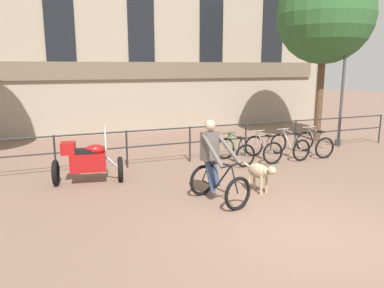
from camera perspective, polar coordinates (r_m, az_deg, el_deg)
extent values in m
plane|color=#7A5B4C|center=(6.83, 16.14, -12.74)|extent=(60.00, 60.00, 0.00)
cylinder|color=#232326|center=(10.31, -20.15, -1.59)|extent=(0.05, 0.05, 1.05)
cylinder|color=#232326|center=(10.51, -9.90, -0.79)|extent=(0.05, 0.05, 1.05)
cylinder|color=#232326|center=(11.03, -0.33, -0.02)|extent=(0.05, 0.05, 1.05)
cylinder|color=#232326|center=(11.82, 8.17, 0.67)|extent=(0.05, 0.05, 1.05)
cylinder|color=#232326|center=(12.85, 15.46, 1.24)|extent=(0.05, 0.05, 1.05)
cylinder|color=#232326|center=(14.05, 21.59, 1.71)|extent=(0.05, 0.05, 1.05)
cylinder|color=#232326|center=(15.38, 26.71, 2.09)|extent=(0.05, 0.05, 1.05)
cylinder|color=#232326|center=(10.94, -0.33, 2.52)|extent=(15.00, 0.04, 0.04)
cylinder|color=#232326|center=(11.02, -0.33, 0.25)|extent=(15.00, 0.04, 0.04)
cube|color=gray|center=(16.53, -8.17, 20.41)|extent=(18.00, 0.60, 10.58)
cube|color=brown|center=(15.99, -7.57, 11.04)|extent=(17.10, 0.12, 0.70)
torus|color=black|center=(7.42, 6.99, -7.51)|extent=(0.67, 0.25, 0.68)
torus|color=black|center=(8.20, 1.60, -5.54)|extent=(0.67, 0.25, 0.68)
cylinder|color=black|center=(7.65, 4.78, -5.01)|extent=(0.17, 0.48, 0.60)
cylinder|color=black|center=(7.89, 3.17, -4.71)|extent=(0.10, 0.23, 0.52)
cylinder|color=black|center=(7.65, 4.32, -3.02)|extent=(0.21, 0.65, 0.10)
cylinder|color=black|center=(8.05, 2.59, -6.08)|extent=(0.15, 0.43, 0.08)
cylinder|color=black|center=(8.05, 2.15, -4.18)|extent=(0.10, 0.26, 0.47)
cylinder|color=black|center=(7.41, 6.50, -5.40)|extent=(0.09, 0.22, 0.54)
cylinder|color=black|center=(7.41, 6.02, -3.27)|extent=(0.47, 0.16, 0.03)
cube|color=black|center=(7.89, 2.73, -2.63)|extent=(0.18, 0.26, 0.05)
cube|color=#56514C|center=(7.82, 2.75, -0.29)|extent=(0.41, 0.31, 0.60)
sphere|color=tan|center=(7.74, 2.78, 2.90)|extent=(0.22, 0.22, 0.22)
cylinder|color=#56514C|center=(7.44, 3.15, -1.02)|extent=(0.21, 0.72, 0.60)
cylinder|color=#56514C|center=(7.72, 5.52, -0.60)|extent=(0.33, 0.69, 0.60)
cylinder|color=navy|center=(7.86, 2.78, -4.98)|extent=(0.21, 0.32, 0.69)
cylinder|color=navy|center=(7.93, 3.56, -4.38)|extent=(0.16, 0.32, 0.58)
ellipsoid|color=tan|center=(8.49, 10.04, -4.03)|extent=(0.43, 0.61, 0.33)
cylinder|color=tan|center=(8.34, 11.20, -4.18)|extent=(0.22, 0.22, 0.18)
sphere|color=tan|center=(8.23, 12.06, -3.97)|extent=(0.18, 0.18, 0.18)
cone|color=tan|center=(8.19, 12.50, -4.19)|extent=(0.13, 0.14, 0.10)
cylinder|color=tan|center=(8.68, 8.39, -3.17)|extent=(0.11, 0.20, 0.12)
cylinder|color=tan|center=(8.39, 10.49, -6.23)|extent=(0.06, 0.06, 0.43)
cylinder|color=tan|center=(8.53, 11.28, -5.98)|extent=(0.06, 0.06, 0.43)
cylinder|color=tan|center=(8.62, 8.68, -5.69)|extent=(0.06, 0.06, 0.43)
cylinder|color=tan|center=(8.74, 9.47, -5.46)|extent=(0.06, 0.06, 0.43)
torus|color=black|center=(9.35, -10.86, -3.77)|extent=(0.22, 0.63, 0.62)
torus|color=black|center=(9.45, -20.07, -4.12)|extent=(0.22, 0.63, 0.62)
cube|color=maroon|center=(9.31, -15.56, -2.65)|extent=(0.88, 0.53, 0.44)
ellipsoid|color=maroon|center=(9.23, -14.51, -0.80)|extent=(0.53, 0.39, 0.24)
cube|color=black|center=(9.26, -16.29, -1.06)|extent=(0.60, 0.39, 0.10)
cylinder|color=#B2B2B7|center=(9.30, -12.08, -2.72)|extent=(0.43, 0.13, 0.41)
cube|color=silver|center=(9.17, -13.04, 0.91)|extent=(0.10, 0.44, 0.50)
cube|color=maroon|center=(9.27, -18.37, -0.60)|extent=(0.37, 0.41, 0.28)
torus|color=black|center=(11.40, 5.09, -0.68)|extent=(0.66, 0.12, 0.66)
torus|color=black|center=(10.55, 8.12, -1.78)|extent=(0.66, 0.12, 0.66)
cylinder|color=#194C2D|center=(11.01, 6.24, 0.08)|extent=(0.08, 0.47, 0.58)
cylinder|color=#194C2D|center=(10.76, 7.16, -0.39)|extent=(0.05, 0.22, 0.51)
cylinder|color=#194C2D|center=(10.89, 6.54, 1.27)|extent=(0.09, 0.63, 0.10)
cylinder|color=#194C2D|center=(10.72, 7.47, -1.67)|extent=(0.07, 0.42, 0.07)
cylinder|color=#194C2D|center=(10.59, 7.79, -0.48)|extent=(0.05, 0.25, 0.46)
cylinder|color=#194C2D|center=(11.27, 5.37, 0.50)|extent=(0.05, 0.21, 0.52)
cylinder|color=#194C2D|center=(11.14, 5.66, 1.70)|extent=(0.48, 0.07, 0.03)
cube|color=black|center=(10.63, 7.48, 0.92)|extent=(0.14, 0.25, 0.05)
torus|color=black|center=(11.87, 9.41, -0.29)|extent=(0.66, 0.06, 0.66)
torus|color=black|center=(11.01, 12.20, -1.35)|extent=(0.66, 0.06, 0.66)
cylinder|color=#9E998E|center=(11.49, 10.50, 0.44)|extent=(0.03, 0.47, 0.58)
cylinder|color=#9E998E|center=(11.23, 11.33, -0.02)|extent=(0.03, 0.22, 0.51)
cylinder|color=#9E998E|center=(11.36, 10.79, 1.58)|extent=(0.03, 0.63, 0.10)
cylinder|color=#9E998E|center=(11.18, 11.61, -1.25)|extent=(0.03, 0.42, 0.07)
cylinder|color=#9E998E|center=(11.06, 11.92, -0.10)|extent=(0.02, 0.25, 0.46)
cylinder|color=#9E998E|center=(11.74, 9.69, 0.84)|extent=(0.03, 0.21, 0.52)
cylinder|color=#9E998E|center=(11.62, 9.97, 2.00)|extent=(0.48, 0.03, 0.03)
cube|color=black|center=(11.10, 11.65, 1.24)|extent=(0.12, 0.24, 0.05)
torus|color=black|center=(12.35, 13.01, 0.04)|extent=(0.66, 0.12, 0.66)
torus|color=black|center=(11.59, 16.33, -0.91)|extent=(0.66, 0.12, 0.66)
cylinder|color=#9E998E|center=(12.01, 14.31, 0.76)|extent=(0.08, 0.47, 0.58)
cylinder|color=#9E998E|center=(11.78, 15.30, 0.34)|extent=(0.05, 0.22, 0.51)
cylinder|color=#9E998E|center=(11.89, 14.67, 1.85)|extent=(0.09, 0.63, 0.10)
cylinder|color=#9E998E|center=(11.74, 15.62, -0.83)|extent=(0.07, 0.42, 0.07)
cylinder|color=#9E998E|center=(11.63, 16.00, 0.27)|extent=(0.05, 0.25, 0.46)
cylinder|color=#9E998E|center=(12.23, 13.34, 1.13)|extent=(0.05, 0.21, 0.52)
cylinder|color=#9E998E|center=(12.12, 13.69, 2.24)|extent=(0.48, 0.07, 0.03)
cube|color=black|center=(11.67, 15.68, 1.54)|extent=(0.14, 0.25, 0.05)
torus|color=black|center=(12.97, 16.81, 0.38)|extent=(0.66, 0.11, 0.66)
torus|color=black|center=(12.13, 19.54, -0.56)|extent=(0.66, 0.11, 0.66)
cylinder|color=#9E998E|center=(12.59, 17.90, 1.06)|extent=(0.07, 0.47, 0.58)
cylinder|color=#9E998E|center=(12.35, 18.71, 0.64)|extent=(0.05, 0.22, 0.51)
cylinder|color=#9E998E|center=(12.48, 18.21, 2.10)|extent=(0.08, 0.63, 0.10)
cylinder|color=#9E998E|center=(12.30, 18.95, -0.48)|extent=(0.06, 0.42, 0.07)
cylinder|color=#9E998E|center=(12.18, 19.29, 0.57)|extent=(0.04, 0.25, 0.46)
cylinder|color=#9E998E|center=(12.85, 17.11, 1.42)|extent=(0.04, 0.21, 0.52)
cylinder|color=#9E998E|center=(12.73, 17.42, 2.48)|extent=(0.48, 0.07, 0.03)
cube|color=black|center=(12.23, 19.05, 1.79)|extent=(0.14, 0.25, 0.05)
cylinder|color=#424247|center=(14.40, 21.38, 0.24)|extent=(0.22, 0.22, 0.20)
cylinder|color=#424247|center=(14.18, 21.89, 6.92)|extent=(0.10, 0.10, 3.57)
sphere|color=silver|center=(14.18, 22.50, 14.58)|extent=(0.28, 0.28, 0.28)
cylinder|color=brown|center=(14.71, 18.88, 7.36)|extent=(0.26, 0.26, 3.61)
sphere|color=#2D5B2D|center=(14.78, 19.62, 18.03)|extent=(3.42, 3.42, 3.42)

